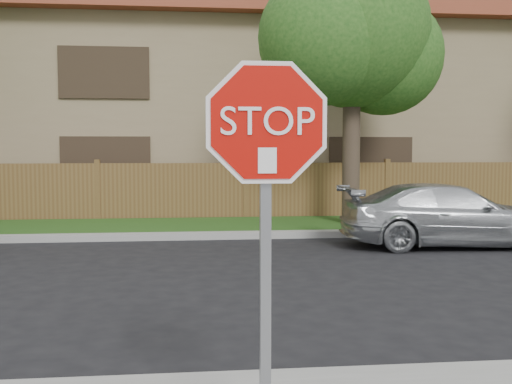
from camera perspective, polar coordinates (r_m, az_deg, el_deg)
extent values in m
plane|color=black|center=(5.57, 10.02, -16.93)|extent=(90.00, 90.00, 0.00)
cube|color=gray|center=(13.36, 0.29, -4.10)|extent=(70.00, 0.30, 0.15)
cube|color=#1E4714|center=(14.99, -0.41, -3.26)|extent=(70.00, 3.00, 0.12)
cube|color=brown|center=(16.50, -0.96, 0.01)|extent=(70.00, 0.12, 1.60)
cube|color=#8E7A58|center=(22.06, -2.27, 6.78)|extent=(34.00, 8.00, 6.00)
cube|color=brown|center=(22.44, -2.30, 15.09)|extent=(35.20, 9.20, 0.50)
cube|color=brown|center=(22.56, -2.30, 16.59)|extent=(33.00, 5.50, 0.70)
cylinder|color=#382B21|center=(15.21, 9.06, 3.98)|extent=(0.44, 0.44, 3.92)
sphere|color=#1D4A16|center=(15.49, 9.18, 14.92)|extent=(3.80, 3.80, 3.80)
sphere|color=#1D4A16|center=(15.93, 12.07, 12.54)|extent=(3.00, 3.00, 3.00)
sphere|color=#1D4A16|center=(14.87, 6.52, 14.30)|extent=(3.20, 3.20, 3.20)
cube|color=gray|center=(3.66, 0.89, -7.66)|extent=(0.06, 0.06, 2.30)
cylinder|color=white|center=(3.52, 1.04, 6.61)|extent=(1.01, 0.02, 1.01)
cylinder|color=#B30D06|center=(3.51, 1.06, 6.62)|extent=(0.93, 0.02, 0.93)
cube|color=white|center=(3.49, 1.09, 3.02)|extent=(0.11, 0.00, 0.15)
imported|color=#B7BCBF|center=(12.85, 17.91, -2.11)|extent=(4.49, 2.03, 1.28)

